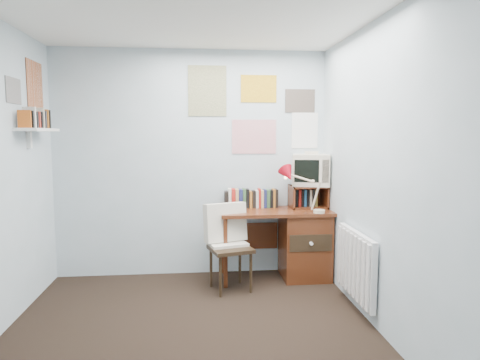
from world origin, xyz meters
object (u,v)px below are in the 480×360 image
at_px(desk_lamp, 319,192).
at_px(wall_shelf, 38,130).
at_px(desk, 299,241).
at_px(crt_tv, 311,168).
at_px(tv_riser, 308,197).
at_px(desk_chair, 230,249).
at_px(radiator, 356,265).

xyz_separation_m(desk_lamp, wall_shelf, (-2.72, -0.16, 0.64)).
bearing_deg(desk, crt_tv, 39.97).
xyz_separation_m(desk, desk_lamp, (0.15, -0.22, 0.57)).
xyz_separation_m(desk, crt_tv, (0.16, 0.13, 0.79)).
distance_m(tv_riser, crt_tv, 0.32).
height_order(desk_chair, crt_tv, crt_tv).
distance_m(desk, tv_riser, 0.51).
bearing_deg(desk_chair, wall_shelf, 166.84).
height_order(desk_lamp, tv_riser, desk_lamp).
xyz_separation_m(desk_chair, tv_riser, (0.90, 0.42, 0.46)).
height_order(radiator, wall_shelf, wall_shelf).
bearing_deg(desk_lamp, tv_riser, 98.47).
bearing_deg(tv_riser, radiator, -80.72).
xyz_separation_m(crt_tv, wall_shelf, (-2.73, -0.51, 0.42)).
bearing_deg(desk_chair, desk, 5.81).
height_order(desk_chair, radiator, desk_chair).
height_order(crt_tv, radiator, crt_tv).
xyz_separation_m(desk_chair, desk_lamp, (0.94, 0.09, 0.56)).
bearing_deg(tv_riser, wall_shelf, -169.68).
distance_m(radiator, wall_shelf, 3.15).
bearing_deg(desk_chair, desk_lamp, -10.22).
xyz_separation_m(desk_chair, crt_tv, (0.94, 0.44, 0.78)).
distance_m(desk, desk_lamp, 0.63).
distance_m(desk_chair, tv_riser, 1.10).
height_order(desk_chair, desk_lamp, desk_lamp).
relative_size(desk_lamp, tv_riser, 1.10).
bearing_deg(radiator, tv_riser, 99.28).
bearing_deg(desk_lamp, crt_tv, 92.11).
height_order(tv_riser, wall_shelf, wall_shelf).
distance_m(tv_riser, radiator, 1.15).
distance_m(desk_chair, crt_tv, 1.29).
xyz_separation_m(desk, desk_chair, (-0.79, -0.31, 0.02)).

